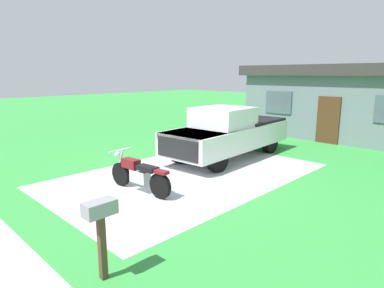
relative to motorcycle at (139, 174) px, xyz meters
name	(u,v)px	position (x,y,z in m)	size (l,w,h in m)	color
ground_plane	(189,175)	(-0.08, 1.95, -0.47)	(80.00, 80.00, 0.00)	green
driveway_pad	(189,175)	(-0.08, 1.95, -0.47)	(5.18, 8.32, 0.01)	#B3B3B3
motorcycle	(139,174)	(0.00, 0.00, 0.00)	(2.21, 0.70, 1.09)	black
pickup_truck	(230,132)	(-0.62, 4.65, 0.48)	(2.35, 5.74, 1.90)	black
mailbox	(100,219)	(2.72, -2.70, 0.51)	(0.26, 0.48, 1.26)	#4C3823
neighbor_house	(350,100)	(0.98, 12.24, 1.32)	(9.60, 5.60, 3.50)	slate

